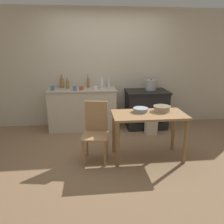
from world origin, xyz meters
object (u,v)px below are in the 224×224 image
at_px(stove, 146,109).
at_px(flour_sack, 151,127).
at_px(bottle_center, 109,83).
at_px(bottle_left, 88,83).
at_px(cup_center_right, 81,88).
at_px(chair, 96,130).
at_px(stock_pot, 151,85).
at_px(mixing_bowl_large, 162,108).
at_px(cup_far_right, 53,88).
at_px(cup_right, 96,88).
at_px(work_table, 149,121).
at_px(bottle_mid_left, 102,84).
at_px(cup_mid_right, 75,88).
at_px(bottle_center_left, 62,83).
at_px(bottle_far_left, 68,84).
at_px(mixing_bowl_small, 141,110).

height_order(stove, flour_sack, stove).
xyz_separation_m(stove, bottle_center, (-0.81, 0.24, 0.54)).
height_order(bottle_left, cup_center_right, bottle_left).
bearing_deg(chair, stock_pot, 57.48).
bearing_deg(mixing_bowl_large, flour_sack, 83.65).
bearing_deg(cup_far_right, cup_right, -5.67).
relative_size(work_table, bottle_mid_left, 4.47).
height_order(bottle_center, cup_mid_right, bottle_center).
bearing_deg(stock_pot, flour_sack, -101.34).
relative_size(stock_pot, cup_mid_right, 2.92).
distance_m(bottle_center_left, cup_center_right, 0.51).
height_order(flour_sack, mixing_bowl_large, mixing_bowl_large).
relative_size(stove, bottle_center_left, 3.14).
height_order(chair, flour_sack, chair).
relative_size(stove, bottle_center, 4.90).
xyz_separation_m(stove, chair, (-1.17, -1.36, 0.07)).
relative_size(bottle_center_left, bottle_center, 1.56).
bearing_deg(stock_pot, cup_mid_right, -173.82).
relative_size(bottle_left, cup_center_right, 3.13).
height_order(stove, cup_right, cup_right).
distance_m(flour_sack, bottle_far_left, 1.97).
relative_size(mixing_bowl_small, cup_mid_right, 2.91).
distance_m(stock_pot, cup_right, 1.24).
xyz_separation_m(stove, mixing_bowl_small, (-0.44, -1.31, 0.38)).
relative_size(mixing_bowl_large, bottle_center_left, 0.94).
bearing_deg(work_table, bottle_far_left, 132.12).
distance_m(bottle_left, cup_mid_right, 0.41).
bearing_deg(cup_right, chair, -92.23).
bearing_deg(cup_far_right, bottle_center_left, 56.37).
xyz_separation_m(work_table, bottle_center, (-0.48, 1.66, 0.33)).
relative_size(bottle_mid_left, cup_far_right, 2.85).
bearing_deg(work_table, stock_pot, 73.52).
xyz_separation_m(mixing_bowl_large, bottle_center, (-0.72, 1.54, 0.16)).
distance_m(chair, cup_mid_right, 1.38).
xyz_separation_m(stove, cup_far_right, (-2.00, -0.03, 0.52)).
bearing_deg(work_table, cup_far_right, 140.18).
height_order(stock_pot, bottle_mid_left, bottle_mid_left).
xyz_separation_m(stock_pot, cup_far_right, (-2.10, -0.10, -0.01)).
distance_m(bottle_mid_left, cup_right, 0.24).
height_order(flour_sack, bottle_left, bottle_left).
relative_size(mixing_bowl_large, bottle_mid_left, 1.07).
bearing_deg(bottle_far_left, flour_sack, -17.63).
bearing_deg(bottle_left, flour_sack, -26.39).
distance_m(stove, stock_pot, 0.54).
bearing_deg(bottle_center, cup_mid_right, -154.45).
relative_size(flour_sack, mixing_bowl_small, 1.28).
height_order(bottle_far_left, bottle_center_left, bottle_center_left).
bearing_deg(bottle_center, work_table, -73.87).
bearing_deg(chair, bottle_center_left, 122.35).
bearing_deg(bottle_mid_left, cup_center_right, -164.29).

